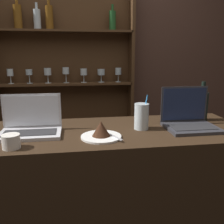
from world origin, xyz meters
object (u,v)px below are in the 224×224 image
(coffee_cup, at_px, (11,141))
(wine_bottle_dark, at_px, (202,106))
(cake_plate, at_px, (101,132))
(water_glass, at_px, (141,116))
(laptop_far, at_px, (189,119))
(laptop_near, at_px, (31,125))

(coffee_cup, bearing_deg, wine_bottle_dark, 16.93)
(cake_plate, xyz_separation_m, wine_bottle_dark, (0.69, 0.26, 0.07))
(water_glass, xyz_separation_m, coffee_cup, (-0.68, -0.21, -0.04))
(cake_plate, xyz_separation_m, water_glass, (0.25, 0.12, 0.04))
(water_glass, bearing_deg, wine_bottle_dark, 16.94)
(wine_bottle_dark, bearing_deg, laptop_far, -136.58)
(cake_plate, bearing_deg, wine_bottle_dark, 20.20)
(laptop_near, distance_m, laptop_far, 0.91)
(coffee_cup, bearing_deg, laptop_far, 11.29)
(laptop_far, bearing_deg, laptop_near, 178.52)
(laptop_near, bearing_deg, wine_bottle_dark, 6.72)
(laptop_near, height_order, water_glass, laptop_near)
(water_glass, bearing_deg, coffee_cup, -163.07)
(cake_plate, height_order, coffee_cup, cake_plate)
(laptop_near, height_order, coffee_cup, laptop_near)
(laptop_near, relative_size, cake_plate, 1.53)
(laptop_far, distance_m, wine_bottle_dark, 0.22)
(water_glass, relative_size, wine_bottle_dark, 0.78)
(cake_plate, height_order, water_glass, water_glass)
(laptop_far, height_order, coffee_cup, laptop_far)
(water_glass, relative_size, coffee_cup, 2.41)
(laptop_near, relative_size, laptop_far, 1.10)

